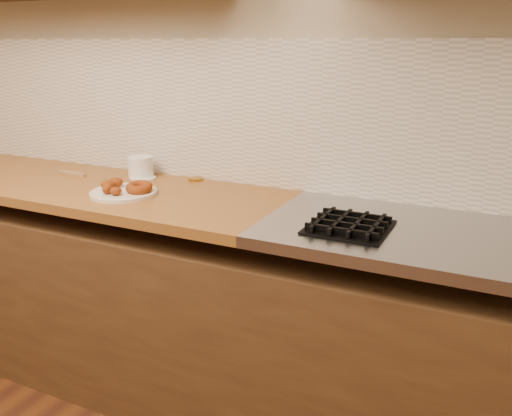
# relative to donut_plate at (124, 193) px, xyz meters

# --- Properties ---
(wall_back) EXTENTS (4.00, 0.02, 2.70)m
(wall_back) POSITION_rel_donut_plate_xyz_m (0.13, 0.39, 0.44)
(wall_back) COLOR #B6A989
(wall_back) RESTS_ON ground
(base_cabinet) EXTENTS (3.60, 0.60, 0.77)m
(base_cabinet) POSITION_rel_donut_plate_xyz_m (0.13, 0.08, -0.52)
(base_cabinet) COLOR brown
(base_cabinet) RESTS_ON floor
(butcher_block) EXTENTS (2.30, 0.62, 0.04)m
(butcher_block) POSITION_rel_donut_plate_xyz_m (-0.52, 0.08, -0.03)
(butcher_block) COLOR olive
(butcher_block) RESTS_ON base_cabinet
(stovetop) EXTENTS (1.30, 0.62, 0.04)m
(stovetop) POSITION_rel_donut_plate_xyz_m (1.28, 0.08, -0.03)
(stovetop) COLOR #9EA0A5
(stovetop) RESTS_ON base_cabinet
(backsplash) EXTENTS (3.60, 0.02, 0.60)m
(backsplash) POSITION_rel_donut_plate_xyz_m (0.13, 0.38, 0.29)
(backsplash) COLOR beige
(backsplash) RESTS_ON wall_back
(burner_grates) EXTENTS (0.91, 0.26, 0.03)m
(burner_grates) POSITION_rel_donut_plate_xyz_m (1.26, -0.00, 0.00)
(burner_grates) COLOR black
(burner_grates) RESTS_ON stovetop
(donut_plate) EXTENTS (0.27, 0.27, 0.02)m
(donut_plate) POSITION_rel_donut_plate_xyz_m (0.00, 0.00, 0.00)
(donut_plate) COLOR silver
(donut_plate) RESTS_ON butcher_block
(ring_donut) EXTENTS (0.15, 0.15, 0.05)m
(ring_donut) POSITION_rel_donut_plate_xyz_m (0.06, 0.02, 0.03)
(ring_donut) COLOR #7D3304
(ring_donut) RESTS_ON donut_plate
(fried_dough_chunks) EXTENTS (0.15, 0.17, 0.04)m
(fried_dough_chunks) POSITION_rel_donut_plate_xyz_m (-0.05, -0.01, 0.03)
(fried_dough_chunks) COLOR #7D3304
(fried_dough_chunks) RESTS_ON donut_plate
(plastic_tub) EXTENTS (0.14, 0.14, 0.09)m
(plastic_tub) POSITION_rel_donut_plate_xyz_m (-0.12, 0.27, 0.04)
(plastic_tub) COLOR white
(plastic_tub) RESTS_ON butcher_block
(tub_lid) EXTENTS (0.15, 0.15, 0.01)m
(tub_lid) POSITION_rel_donut_plate_xyz_m (-0.09, 0.25, -0.00)
(tub_lid) COLOR silver
(tub_lid) RESTS_ON butcher_block
(brass_jar_lid) EXTENTS (0.08, 0.08, 0.01)m
(brass_jar_lid) POSITION_rel_donut_plate_xyz_m (0.14, 0.33, -0.00)
(brass_jar_lid) COLOR #AB7D22
(brass_jar_lid) RESTS_ON butcher_block
(wooden_utensil) EXTENTS (0.17, 0.03, 0.01)m
(wooden_utensil) POSITION_rel_donut_plate_xyz_m (-0.43, 0.17, -0.00)
(wooden_utensil) COLOR #98754A
(wooden_utensil) RESTS_ON butcher_block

